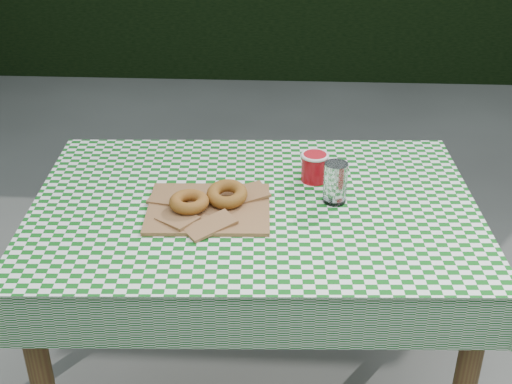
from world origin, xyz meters
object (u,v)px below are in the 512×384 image
(paper_bag, at_px, (209,207))
(drinking_glass, at_px, (335,183))
(coffee_mug, at_px, (314,167))
(table, at_px, (254,313))

(paper_bag, bearing_deg, drinking_glass, 11.04)
(paper_bag, xyz_separation_m, coffee_mug, (0.28, 0.18, 0.03))
(coffee_mug, bearing_deg, paper_bag, -144.36)
(paper_bag, distance_m, coffee_mug, 0.34)
(paper_bag, bearing_deg, table, 18.83)
(table, relative_size, drinking_glass, 10.34)
(table, bearing_deg, paper_bag, -163.81)
(paper_bag, bearing_deg, coffee_mug, 32.93)
(paper_bag, xyz_separation_m, drinking_glass, (0.34, 0.07, 0.05))
(table, distance_m, coffee_mug, 0.48)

